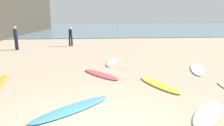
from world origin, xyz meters
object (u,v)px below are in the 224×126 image
Objects in this scene: surfboard_4 at (73,109)px; beachgoer_mid at (70,36)px; surfboard_2 at (101,74)px; surfboard_5 at (159,85)px; surfboard_6 at (208,113)px; surfboard_0 at (112,62)px; beachgoer_near at (16,37)px; surfboard_1 at (197,69)px.

beachgoer_mid is at bearing 147.91° from surfboard_4.
surfboard_5 is at bearing 106.21° from surfboard_2.
surfboard_2 is 0.89× the size of surfboard_4.
surfboard_2 is 9.23m from beachgoer_mid.
surfboard_5 is 1.11× the size of surfboard_6.
surfboard_5 is at bearing 124.49° from surfboard_0.
surfboard_5 is 1.19× the size of beachgoer_near.
surfboard_4 is 11.84m from beachgoer_near.
beachgoer_mid reaches higher than surfboard_6.
beachgoer_mid is at bearing -52.49° from surfboard_0.
surfboard_5 is (2.13, -1.55, 0.01)m from surfboard_2.
surfboard_6 is at bearing -91.16° from surfboard_1.
surfboard_4 is 1.30× the size of surfboard_6.
beachgoer_near is (-6.82, 5.02, 0.96)m from surfboard_0.
surfboard_1 reaches higher than surfboard_6.
beachgoer_near is at bearing 109.93° from surfboard_5.
surfboard_0 is 6.46m from surfboard_6.
surfboard_5 is at bearing 81.08° from surfboard_4.
surfboard_4 is at bearing -111.28° from beachgoer_mid.
surfboard_4 is at bearing -173.54° from surfboard_5.
surfboard_4 reaches higher than surfboard_5.
surfboard_0 is 0.92× the size of surfboard_5.
surfboard_5 is 1.31× the size of beachgoer_mid.
surfboard_4 is at bearing 153.08° from beachgoer_near.
beachgoer_mid is at bearing 152.66° from surfboard_1.
surfboard_0 is 7.30m from beachgoer_mid.
surfboard_4 reaches higher than surfboard_1.
surfboard_1 is at bearing -78.11° from beachgoer_mid.
beachgoer_mid is (-4.97, 12.76, 0.86)m from surfboard_6.
beachgoer_mid reaches higher than surfboard_4.
beachgoer_near is 1.10× the size of beachgoer_mid.
surfboard_0 reaches higher than surfboard_5.
surfboard_5 is 12.16m from beachgoer_near.
surfboard_1 reaches higher than surfboard_5.
surfboard_4 is 12.28m from beachgoer_mid.
surfboard_6 is (0.57, -2.31, -0.00)m from surfboard_5.
surfboard_0 is at bearing 87.69° from surfboard_5.
surfboard_6 is at bearing -99.24° from surfboard_5.
surfboard_2 is at bearing 166.73° from beachgoer_near.
beachgoer_near is 4.21m from beachgoer_mid.
surfboard_6 is (2.70, -3.86, 0.01)m from surfboard_2.
surfboard_0 is 2.37m from surfboard_2.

